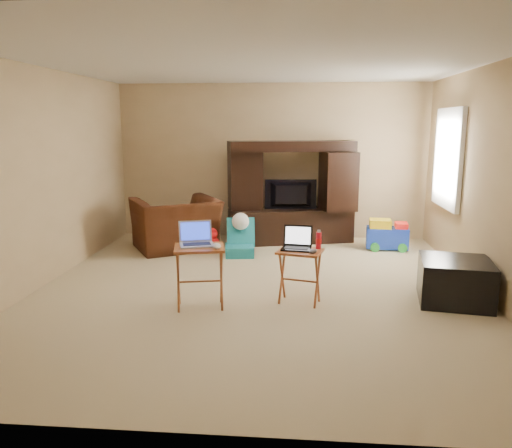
# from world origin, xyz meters

# --- Properties ---
(floor) EXTENTS (5.50, 5.50, 0.00)m
(floor) POSITION_xyz_m (0.00, 0.00, 0.00)
(floor) COLOR #CDB58E
(floor) RESTS_ON ground
(ceiling) EXTENTS (5.50, 5.50, 0.00)m
(ceiling) POSITION_xyz_m (0.00, 0.00, 2.50)
(ceiling) COLOR silver
(ceiling) RESTS_ON ground
(wall_back) EXTENTS (5.00, 0.00, 5.00)m
(wall_back) POSITION_xyz_m (0.00, 2.75, 1.25)
(wall_back) COLOR tan
(wall_back) RESTS_ON ground
(wall_front) EXTENTS (5.00, 0.00, 5.00)m
(wall_front) POSITION_xyz_m (0.00, -2.75, 1.25)
(wall_front) COLOR tan
(wall_front) RESTS_ON ground
(wall_left) EXTENTS (0.00, 5.50, 5.50)m
(wall_left) POSITION_xyz_m (-2.50, 0.00, 1.25)
(wall_left) COLOR tan
(wall_left) RESTS_ON ground
(wall_right) EXTENTS (0.00, 5.50, 5.50)m
(wall_right) POSITION_xyz_m (2.50, 0.00, 1.25)
(wall_right) COLOR tan
(wall_right) RESTS_ON ground
(window_pane) EXTENTS (0.00, 1.20, 1.20)m
(window_pane) POSITION_xyz_m (2.48, 1.55, 1.40)
(window_pane) COLOR white
(window_pane) RESTS_ON ground
(window_frame) EXTENTS (0.06, 1.14, 1.34)m
(window_frame) POSITION_xyz_m (2.46, 1.55, 1.40)
(window_frame) COLOR white
(window_frame) RESTS_ON ground
(entertainment_center) EXTENTS (2.01, 0.97, 1.60)m
(entertainment_center) POSITION_xyz_m (0.33, 2.36, 0.80)
(entertainment_center) COLOR black
(entertainment_center) RESTS_ON floor
(television) EXTENTS (0.82, 0.19, 0.47)m
(television) POSITION_xyz_m (0.33, 2.31, 0.77)
(television) COLOR black
(television) RESTS_ON entertainment_center
(recliner) EXTENTS (1.54, 1.49, 0.77)m
(recliner) POSITION_xyz_m (-1.37, 1.74, 0.38)
(recliner) COLOR #44220E
(recliner) RESTS_ON floor
(child_rocker) EXTENTS (0.46, 0.51, 0.54)m
(child_rocker) POSITION_xyz_m (-0.38, 1.44, 0.27)
(child_rocker) COLOR teal
(child_rocker) RESTS_ON floor
(plush_toy) EXTENTS (0.34, 0.28, 0.38)m
(plush_toy) POSITION_xyz_m (-0.80, 1.56, 0.19)
(plush_toy) COLOR red
(plush_toy) RESTS_ON floor
(push_toy) EXTENTS (0.66, 0.50, 0.47)m
(push_toy) POSITION_xyz_m (1.79, 2.01, 0.23)
(push_toy) COLOR #1737BE
(push_toy) RESTS_ON floor
(ottoman) EXTENTS (0.82, 0.82, 0.46)m
(ottoman) POSITION_xyz_m (2.11, -0.24, 0.23)
(ottoman) COLOR black
(ottoman) RESTS_ON floor
(tray_table_left) EXTENTS (0.57, 0.49, 0.65)m
(tray_table_left) POSITION_xyz_m (-0.54, -0.63, 0.32)
(tray_table_left) COLOR #A85228
(tray_table_left) RESTS_ON floor
(tray_table_right) EXTENTS (0.52, 0.45, 0.57)m
(tray_table_right) POSITION_xyz_m (0.48, -0.41, 0.29)
(tray_table_right) COLOR #A65628
(tray_table_right) RESTS_ON floor
(laptop_left) EXTENTS (0.40, 0.36, 0.24)m
(laptop_left) POSITION_xyz_m (-0.57, -0.60, 0.77)
(laptop_left) COLOR #A4A5A9
(laptop_left) RESTS_ON tray_table_left
(laptop_right) EXTENTS (0.33, 0.29, 0.24)m
(laptop_right) POSITION_xyz_m (0.44, -0.39, 0.69)
(laptop_right) COLOR black
(laptop_right) RESTS_ON tray_table_right
(mouse_left) EXTENTS (0.12, 0.15, 0.05)m
(mouse_left) POSITION_xyz_m (-0.35, -0.70, 0.67)
(mouse_left) COLOR silver
(mouse_left) RESTS_ON tray_table_left
(mouse_right) EXTENTS (0.11, 0.14, 0.05)m
(mouse_right) POSITION_xyz_m (0.61, -0.53, 0.60)
(mouse_right) COLOR #45454A
(mouse_right) RESTS_ON tray_table_right
(water_bottle) EXTENTS (0.06, 0.06, 0.18)m
(water_bottle) POSITION_xyz_m (0.67, -0.33, 0.66)
(water_bottle) COLOR red
(water_bottle) RESTS_ON tray_table_right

